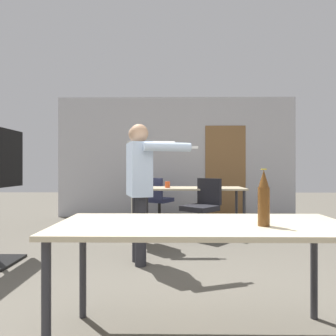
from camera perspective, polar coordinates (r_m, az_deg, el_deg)
name	(u,v)px	position (r m, az deg, el deg)	size (l,w,h in m)	color
back_wall	(178,158)	(6.77, 1.86, 1.99)	(5.33, 0.12, 2.69)	#BCBCC1
conference_table_near	(202,234)	(1.93, 6.56, -12.42)	(1.82, 0.76, 0.75)	#C6B793
conference_table_far	(193,192)	(5.34, 4.73, -4.52)	(1.80, 0.72, 0.75)	#C6B793
person_right_polo	(137,171)	(4.43, -5.90, -0.66)	(0.77, 0.57, 1.71)	beige
person_far_watching	(140,179)	(3.46, -5.31, -2.18)	(0.85, 0.58, 1.61)	#28282D
office_chair_near_pushed	(157,202)	(6.15, -2.03, -6.42)	(0.64, 0.67, 0.90)	black
office_chair_far_right	(202,210)	(4.80, 6.58, -7.94)	(0.68, 0.69, 0.93)	black
beer_bottle	(264,199)	(1.87, 17.77, -5.63)	(0.07, 0.07, 0.34)	#563314
drink_cup	(167,185)	(5.25, -0.10, -3.18)	(0.09, 0.09, 0.11)	#E05123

